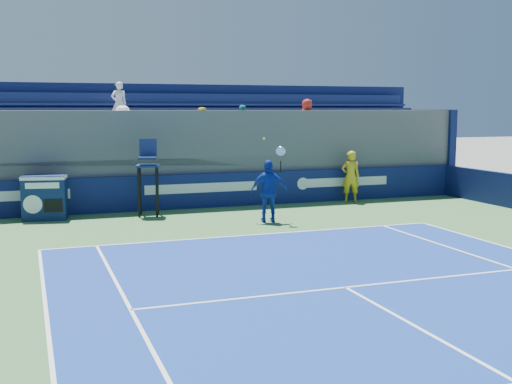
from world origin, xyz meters
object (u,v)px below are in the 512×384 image
object	(u,v)px
match_clock	(45,196)
umpire_chair	(148,169)
ball_person	(351,176)
tennis_player	(269,191)

from	to	relation	value
match_clock	umpire_chair	xyz separation A→B (m)	(3.17, -0.33, 0.79)
ball_person	tennis_player	bearing A→B (deg)	50.02
match_clock	tennis_player	world-z (taller)	tennis_player
match_clock	tennis_player	bearing A→B (deg)	-23.26
ball_person	match_clock	bearing A→B (deg)	16.95
umpire_chair	tennis_player	xyz separation A→B (m)	(3.23, -2.41, -0.56)
ball_person	match_clock	size ratio (longest dim) A/B	1.33
ball_person	umpire_chair	distance (m)	7.59
match_clock	tennis_player	xyz separation A→B (m)	(6.40, -2.75, 0.22)
ball_person	tennis_player	xyz separation A→B (m)	(-4.33, -2.92, 0.00)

